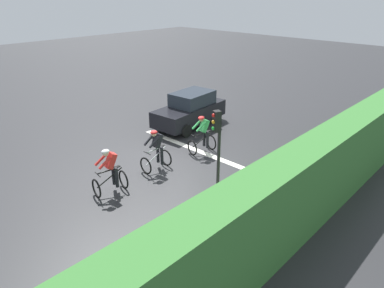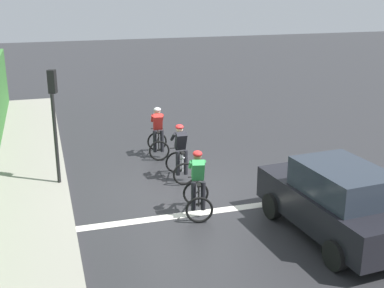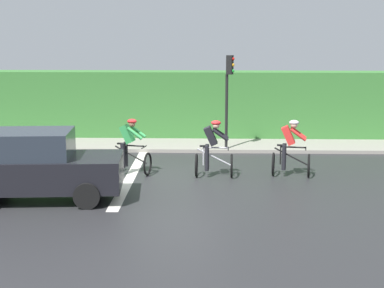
% 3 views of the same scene
% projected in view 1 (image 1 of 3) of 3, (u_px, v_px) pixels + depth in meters
% --- Properties ---
extents(ground_plane, '(80.00, 80.00, 0.00)m').
position_uv_depth(ground_plane, '(177.00, 162.00, 14.68)').
color(ground_plane, '#28282B').
extents(sidewalk_kerb, '(2.80, 21.95, 0.12)m').
position_uv_depth(sidewalk_kerb, '(236.00, 229.00, 10.47)').
color(sidewalk_kerb, gray).
rests_on(sidewalk_kerb, ground).
extents(stone_wall_low, '(0.44, 21.95, 0.49)m').
position_uv_depth(stone_wall_low, '(263.00, 238.00, 9.82)').
color(stone_wall_low, tan).
rests_on(stone_wall_low, ground).
extents(hedge_wall, '(1.10, 21.95, 2.62)m').
position_uv_depth(hedge_wall, '(276.00, 209.00, 9.21)').
color(hedge_wall, '#387533').
rests_on(hedge_wall, ground).
extents(road_marking_stop_line, '(7.00, 0.30, 0.01)m').
position_uv_depth(road_marking_stop_line, '(200.00, 151.00, 15.60)').
color(road_marking_stop_line, silver).
rests_on(road_marking_stop_line, ground).
extents(cyclist_lead, '(0.84, 1.17, 1.66)m').
position_uv_depth(cyclist_lead, '(110.00, 172.00, 12.18)').
color(cyclist_lead, black).
rests_on(cyclist_lead, ground).
extents(cyclist_second, '(0.71, 1.10, 1.66)m').
position_uv_depth(cyclist_second, '(156.00, 151.00, 13.77)').
color(cyclist_second, black).
rests_on(cyclist_second, ground).
extents(cyclist_mid, '(0.89, 1.20, 1.66)m').
position_uv_depth(cyclist_mid, '(203.00, 135.00, 15.24)').
color(cyclist_mid, black).
rests_on(cyclist_mid, ground).
extents(car_black, '(2.13, 4.22, 1.76)m').
position_uv_depth(car_black, '(190.00, 110.00, 18.19)').
color(car_black, black).
rests_on(car_black, ground).
extents(traffic_light_near_crossing, '(0.26, 0.30, 3.34)m').
position_uv_depth(traffic_light_near_crossing, '(217.00, 146.00, 10.66)').
color(traffic_light_near_crossing, black).
rests_on(traffic_light_near_crossing, ground).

